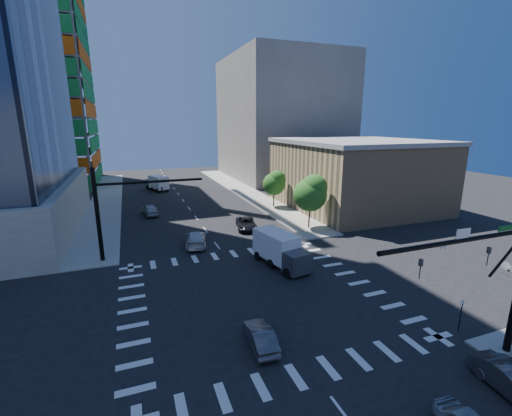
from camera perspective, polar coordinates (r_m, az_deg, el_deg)
name	(u,v)px	position (r m, az deg, el deg)	size (l,w,h in m)	color
ground	(255,296)	(27.52, -0.20, -14.40)	(160.00, 160.00, 0.00)	black
road_markings	(255,296)	(27.52, -0.20, -14.39)	(20.00, 20.00, 0.01)	silver
sidewalk_ne	(244,191)	(67.36, -2.01, 2.87)	(5.00, 60.00, 0.15)	#9A9792
sidewalk_nw	(106,201)	(64.18, -23.69, 1.12)	(5.00, 60.00, 0.15)	#9A9792
construction_building	(17,63)	(87.52, -35.01, 19.20)	(25.16, 34.50, 70.60)	slate
commercial_building	(355,174)	(56.33, 16.20, 5.52)	(20.50, 22.50, 10.60)	tan
bg_building_ne	(281,119)	(85.38, 4.16, 14.59)	(24.00, 30.00, 28.00)	slate
signal_mast_se	(511,276)	(23.47, 36.71, -9.07)	(10.51, 2.48, 9.00)	black
signal_mast_nw	(114,205)	(35.08, -22.60, 0.41)	(10.20, 0.40, 9.00)	black
tree_south	(311,192)	(43.04, 9.21, 2.57)	(4.16, 4.16, 6.82)	#382316
tree_north	(275,183)	(53.85, 3.17, 4.26)	(3.54, 3.52, 5.78)	#382316
no_parking_sign	(461,312)	(26.24, 31.00, -14.66)	(0.30, 0.06, 2.20)	black
car_nb_far	(246,224)	(43.34, -1.63, -2.61)	(2.31, 5.00, 1.39)	black
car_sb_near	(196,239)	(38.18, -9.95, -5.04)	(2.14, 5.27, 1.53)	silver
car_sb_mid	(150,210)	(52.05, -17.25, -0.30)	(1.86, 4.62, 1.57)	#A0A4A8
car_sb_cross	(260,336)	(21.93, 0.75, -20.62)	(1.33, 3.83, 1.26)	#4B4A4F
box_truck_near	(282,253)	(32.14, 4.37, -7.44)	(3.64, 6.24, 3.07)	black
box_truck_far	(157,184)	(70.77, -16.21, 3.87)	(4.20, 6.08, 2.94)	black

